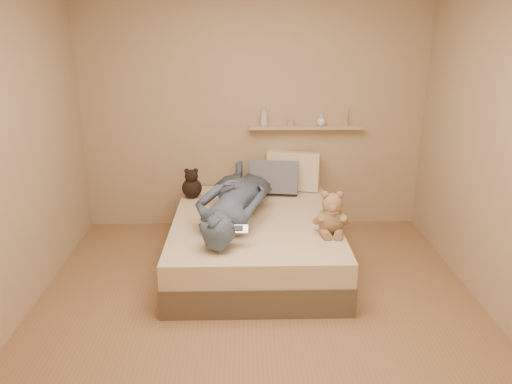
{
  "coord_description": "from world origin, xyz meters",
  "views": [
    {
      "loc": [
        -0.09,
        -3.29,
        2.17
      ],
      "look_at": [
        0.0,
        0.65,
        0.8
      ],
      "focal_mm": 35.0,
      "sensor_mm": 36.0,
      "label": 1
    }
  ],
  "objects_px": {
    "teddy_bear": "(331,216)",
    "pillow_cream": "(293,171)",
    "bed": "(255,241)",
    "wall_shelf": "(306,127)",
    "pillow_grey": "(274,178)",
    "person": "(235,198)",
    "game_console": "(237,229)",
    "dark_plush": "(192,185)"
  },
  "relations": [
    {
      "from": "teddy_bear",
      "to": "pillow_cream",
      "type": "xyz_separation_m",
      "value": [
        -0.21,
        1.18,
        0.04
      ]
    },
    {
      "from": "bed",
      "to": "wall_shelf",
      "type": "height_order",
      "value": "wall_shelf"
    },
    {
      "from": "pillow_cream",
      "to": "pillow_grey",
      "type": "bearing_deg",
      "value": -146.87
    },
    {
      "from": "teddy_bear",
      "to": "person",
      "type": "height_order",
      "value": "person"
    },
    {
      "from": "bed",
      "to": "person",
      "type": "height_order",
      "value": "person"
    },
    {
      "from": "teddy_bear",
      "to": "bed",
      "type": "bearing_deg",
      "value": 150.68
    },
    {
      "from": "game_console",
      "to": "pillow_cream",
      "type": "height_order",
      "value": "pillow_cream"
    },
    {
      "from": "pillow_cream",
      "to": "pillow_grey",
      "type": "xyz_separation_m",
      "value": [
        -0.21,
        -0.14,
        -0.03
      ]
    },
    {
      "from": "pillow_cream",
      "to": "wall_shelf",
      "type": "bearing_deg",
      "value": 31.44
    },
    {
      "from": "game_console",
      "to": "teddy_bear",
      "type": "height_order",
      "value": "teddy_bear"
    },
    {
      "from": "dark_plush",
      "to": "bed",
      "type": "bearing_deg",
      "value": -42.31
    },
    {
      "from": "bed",
      "to": "game_console",
      "type": "bearing_deg",
      "value": -104.54
    },
    {
      "from": "dark_plush",
      "to": "person",
      "type": "distance_m",
      "value": 0.72
    },
    {
      "from": "teddy_bear",
      "to": "person",
      "type": "distance_m",
      "value": 0.89
    },
    {
      "from": "pillow_grey",
      "to": "person",
      "type": "xyz_separation_m",
      "value": [
        -0.39,
        -0.67,
        0.02
      ]
    },
    {
      "from": "bed",
      "to": "game_console",
      "type": "distance_m",
      "value": 0.72
    },
    {
      "from": "game_console",
      "to": "person",
      "type": "xyz_separation_m",
      "value": [
        -0.03,
        0.62,
        0.04
      ]
    },
    {
      "from": "bed",
      "to": "teddy_bear",
      "type": "distance_m",
      "value": 0.82
    },
    {
      "from": "game_console",
      "to": "pillow_cream",
      "type": "distance_m",
      "value": 1.54
    },
    {
      "from": "pillow_grey",
      "to": "game_console",
      "type": "bearing_deg",
      "value": -105.67
    },
    {
      "from": "dark_plush",
      "to": "person",
      "type": "bearing_deg",
      "value": -51.03
    },
    {
      "from": "pillow_cream",
      "to": "person",
      "type": "distance_m",
      "value": 1.01
    },
    {
      "from": "pillow_grey",
      "to": "wall_shelf",
      "type": "relative_size",
      "value": 0.42
    },
    {
      "from": "pillow_cream",
      "to": "wall_shelf",
      "type": "height_order",
      "value": "wall_shelf"
    },
    {
      "from": "dark_plush",
      "to": "pillow_cream",
      "type": "relative_size",
      "value": 0.57
    },
    {
      "from": "teddy_bear",
      "to": "wall_shelf",
      "type": "relative_size",
      "value": 0.32
    },
    {
      "from": "game_console",
      "to": "dark_plush",
      "type": "xyz_separation_m",
      "value": [
        -0.47,
        1.17,
        -0.02
      ]
    },
    {
      "from": "wall_shelf",
      "to": "game_console",
      "type": "bearing_deg",
      "value": -115.07
    },
    {
      "from": "pillow_grey",
      "to": "wall_shelf",
      "type": "distance_m",
      "value": 0.63
    },
    {
      "from": "pillow_cream",
      "to": "pillow_grey",
      "type": "height_order",
      "value": "pillow_cream"
    },
    {
      "from": "teddy_bear",
      "to": "pillow_grey",
      "type": "bearing_deg",
      "value": 112.15
    },
    {
      "from": "pillow_grey",
      "to": "person",
      "type": "height_order",
      "value": "person"
    },
    {
      "from": "bed",
      "to": "teddy_bear",
      "type": "height_order",
      "value": "teddy_bear"
    },
    {
      "from": "game_console",
      "to": "bed",
      "type": "bearing_deg",
      "value": 75.46
    },
    {
      "from": "game_console",
      "to": "teddy_bear",
      "type": "xyz_separation_m",
      "value": [
        0.79,
        0.24,
        0.01
      ]
    },
    {
      "from": "bed",
      "to": "dark_plush",
      "type": "bearing_deg",
      "value": 137.69
    },
    {
      "from": "wall_shelf",
      "to": "teddy_bear",
      "type": "bearing_deg",
      "value": -86.3
    },
    {
      "from": "game_console",
      "to": "pillow_grey",
      "type": "bearing_deg",
      "value": 74.33
    },
    {
      "from": "pillow_grey",
      "to": "dark_plush",
      "type": "bearing_deg",
      "value": -172.09
    },
    {
      "from": "pillow_grey",
      "to": "wall_shelf",
      "type": "xyz_separation_m",
      "value": [
        0.34,
        0.22,
        0.48
      ]
    },
    {
      "from": "dark_plush",
      "to": "game_console",
      "type": "bearing_deg",
      "value": -67.95
    },
    {
      "from": "bed",
      "to": "pillow_grey",
      "type": "bearing_deg",
      "value": 73.35
    }
  ]
}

